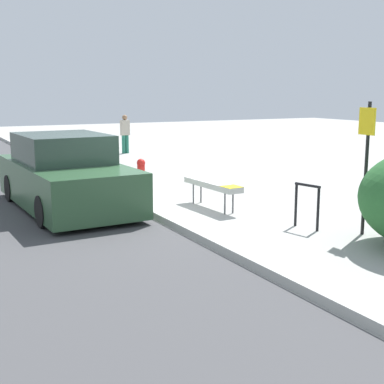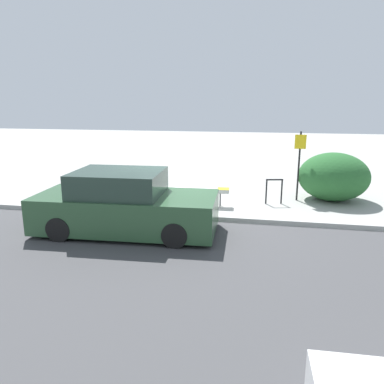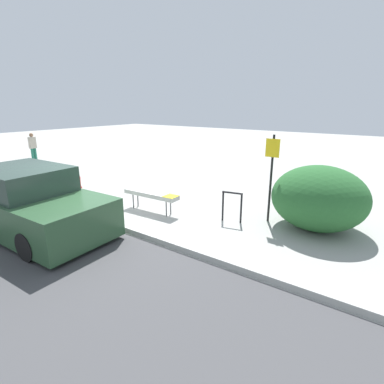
{
  "view_description": "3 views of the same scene",
  "coord_description": "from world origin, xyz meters",
  "px_view_note": "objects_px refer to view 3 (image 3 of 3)",
  "views": [
    {
      "loc": [
        10.23,
        -4.17,
        2.46
      ],
      "look_at": [
        2.04,
        0.12,
        0.72
      ],
      "focal_mm": 50.0,
      "sensor_mm": 36.0,
      "label": 1
    },
    {
      "loc": [
        2.39,
        -9.96,
        3.29
      ],
      "look_at": [
        0.37,
        0.62,
        0.63
      ],
      "focal_mm": 35.0,
      "sensor_mm": 36.0,
      "label": 2
    },
    {
      "loc": [
        6.34,
        -4.61,
        3.02
      ],
      "look_at": [
        1.92,
        1.48,
        0.81
      ],
      "focal_mm": 28.0,
      "sensor_mm": 36.0,
      "label": 3
    }
  ],
  "objects_px": {
    "sign_post": "(271,171)",
    "pedestrian": "(33,146)",
    "parked_car_near": "(28,203)",
    "bench": "(151,195)",
    "bike_rack": "(232,204)",
    "fire_hydrant": "(78,185)"
  },
  "relations": [
    {
      "from": "sign_post",
      "to": "pedestrian",
      "type": "relative_size",
      "value": 1.49
    },
    {
      "from": "parked_car_near",
      "to": "pedestrian",
      "type": "bearing_deg",
      "value": 149.93
    },
    {
      "from": "sign_post",
      "to": "bench",
      "type": "bearing_deg",
      "value": -157.59
    },
    {
      "from": "bench",
      "to": "pedestrian",
      "type": "height_order",
      "value": "pedestrian"
    },
    {
      "from": "bike_rack",
      "to": "parked_car_near",
      "type": "height_order",
      "value": "parked_car_near"
    },
    {
      "from": "fire_hydrant",
      "to": "parked_car_near",
      "type": "height_order",
      "value": "parked_car_near"
    },
    {
      "from": "bench",
      "to": "sign_post",
      "type": "xyz_separation_m",
      "value": [
        3.06,
        1.26,
        0.88
      ]
    },
    {
      "from": "sign_post",
      "to": "pedestrian",
      "type": "xyz_separation_m",
      "value": [
        -13.73,
        0.78,
        -0.56
      ]
    },
    {
      "from": "bench",
      "to": "sign_post",
      "type": "relative_size",
      "value": 0.79
    },
    {
      "from": "pedestrian",
      "to": "parked_car_near",
      "type": "xyz_separation_m",
      "value": [
        9.18,
        -4.8,
        -0.13
      ]
    },
    {
      "from": "bench",
      "to": "sign_post",
      "type": "bearing_deg",
      "value": 19.5
    },
    {
      "from": "bench",
      "to": "bike_rack",
      "type": "bearing_deg",
      "value": 13.25
    },
    {
      "from": "sign_post",
      "to": "fire_hydrant",
      "type": "relative_size",
      "value": 3.01
    },
    {
      "from": "sign_post",
      "to": "parked_car_near",
      "type": "distance_m",
      "value": 6.11
    },
    {
      "from": "fire_hydrant",
      "to": "pedestrian",
      "type": "height_order",
      "value": "pedestrian"
    },
    {
      "from": "parked_car_near",
      "to": "sign_post",
      "type": "bearing_deg",
      "value": 39.02
    },
    {
      "from": "bench",
      "to": "fire_hydrant",
      "type": "height_order",
      "value": "fire_hydrant"
    },
    {
      "from": "bike_rack",
      "to": "fire_hydrant",
      "type": "height_order",
      "value": "bike_rack"
    },
    {
      "from": "bench",
      "to": "sign_post",
      "type": "height_order",
      "value": "sign_post"
    },
    {
      "from": "bench",
      "to": "parked_car_near",
      "type": "bearing_deg",
      "value": -121.24
    },
    {
      "from": "sign_post",
      "to": "fire_hydrant",
      "type": "distance_m",
      "value": 6.35
    },
    {
      "from": "fire_hydrant",
      "to": "parked_car_near",
      "type": "xyz_separation_m",
      "value": [
        1.49,
        -2.34,
        0.29
      ]
    }
  ]
}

